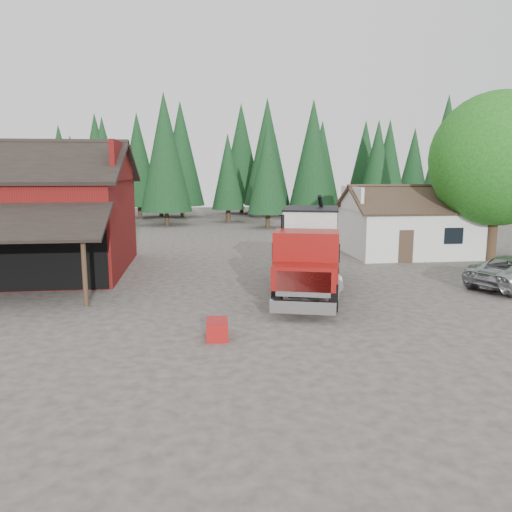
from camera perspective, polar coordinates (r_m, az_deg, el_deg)
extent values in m
plane|color=#413833|center=(19.23, -3.43, -6.86)|extent=(120.00, 120.00, 0.00)
cube|color=maroon|center=(30.23, -26.10, 3.03)|extent=(12.00, 10.00, 5.00)
cube|color=black|center=(32.46, -25.12, 9.69)|extent=(12.80, 5.53, 2.35)
cube|color=maroon|center=(28.68, -15.05, 10.39)|extent=(0.25, 7.00, 2.00)
cylinder|color=#382619|center=(21.38, -19.00, -1.83)|extent=(0.20, 0.20, 2.80)
cube|color=silver|center=(34.66, 17.09, 2.64)|extent=(8.00, 6.00, 3.00)
cube|color=#38281E|center=(33.12, 18.34, 6.19)|extent=(8.60, 3.42, 1.80)
cube|color=#38281E|center=(35.85, 16.29, 6.51)|extent=(8.60, 3.42, 1.80)
cube|color=silver|center=(33.04, 10.89, 6.49)|extent=(0.20, 4.20, 1.50)
cube|color=silver|center=(36.30, 23.08, 6.17)|extent=(0.20, 4.20, 1.50)
cube|color=#38281E|center=(31.38, 16.77, 1.05)|extent=(0.90, 0.06, 2.00)
cube|color=black|center=(32.63, 21.66, 2.16)|extent=(1.20, 0.06, 1.00)
cylinder|color=#382619|center=(33.91, 25.35, 2.17)|extent=(0.60, 0.60, 3.20)
sphere|color=#195613|center=(33.70, 25.92, 9.94)|extent=(8.00, 8.00, 8.00)
sphere|color=#195613|center=(33.76, 23.30, 8.08)|extent=(4.40, 4.40, 4.40)
cylinder|color=#382619|center=(49.15, 1.35, 4.17)|extent=(0.44, 0.44, 1.60)
cone|color=black|center=(48.93, 1.37, 10.13)|extent=(3.96, 3.96, 9.00)
cylinder|color=#382619|center=(50.28, 20.44, 3.70)|extent=(0.44, 0.44, 1.60)
cone|color=black|center=(50.09, 20.85, 10.65)|extent=(4.84, 4.84, 11.00)
cylinder|color=#382619|center=(52.70, -10.15, 4.39)|extent=(0.44, 0.44, 1.60)
cone|color=black|center=(52.53, -10.37, 11.58)|extent=(5.28, 5.28, 12.00)
cylinder|color=black|center=(19.94, 2.44, -4.52)|extent=(0.67, 1.21, 1.16)
cylinder|color=black|center=(19.83, 8.83, -4.71)|extent=(0.67, 1.21, 1.16)
cylinder|color=black|center=(24.85, 3.70, -1.71)|extent=(0.67, 1.21, 1.16)
cylinder|color=black|center=(24.77, 8.80, -1.84)|extent=(0.67, 1.21, 1.16)
cylinder|color=black|center=(26.29, 3.97, -1.08)|extent=(0.67, 1.21, 1.16)
cylinder|color=black|center=(26.21, 8.80, -1.21)|extent=(0.67, 1.21, 1.16)
cube|color=black|center=(23.05, 6.09, -1.57)|extent=(3.55, 9.03, 0.42)
cube|color=silver|center=(18.28, 5.36, -5.87)|extent=(2.38, 0.83, 0.47)
cube|color=silver|center=(18.18, 5.42, -3.22)|extent=(1.96, 0.64, 0.95)
cube|color=maroon|center=(18.76, 5.53, -2.33)|extent=(2.65, 1.95, 0.89)
cube|color=maroon|center=(20.00, 5.77, 0.10)|extent=(2.91, 2.40, 1.95)
cube|color=black|center=(19.12, 5.66, 0.62)|extent=(2.15, 0.68, 0.95)
cylinder|color=black|center=(20.92, 3.05, 2.16)|extent=(0.18, 0.18, 1.90)
cube|color=black|center=(21.04, 5.91, 0.43)|extent=(2.52, 0.81, 1.68)
cube|color=black|center=(24.45, 6.25, -0.25)|extent=(4.23, 6.60, 0.17)
cube|color=silver|center=(24.23, 6.32, 3.38)|extent=(3.27, 4.00, 1.68)
cone|color=silver|center=(24.37, 6.28, 0.92)|extent=(2.85, 2.85, 0.74)
cube|color=black|center=(24.15, 6.36, 5.42)|extent=(3.40, 4.13, 0.08)
cylinder|color=black|center=(25.69, 7.86, 3.47)|extent=(1.35, 2.10, 3.21)
cube|color=maroon|center=(26.92, 5.15, 1.31)|extent=(0.83, 0.98, 0.47)
cylinder|color=silver|center=(20.89, 9.13, -3.10)|extent=(0.85, 1.17, 0.59)
cube|color=maroon|center=(16.70, -4.46, -8.36)|extent=(0.75, 1.13, 0.60)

